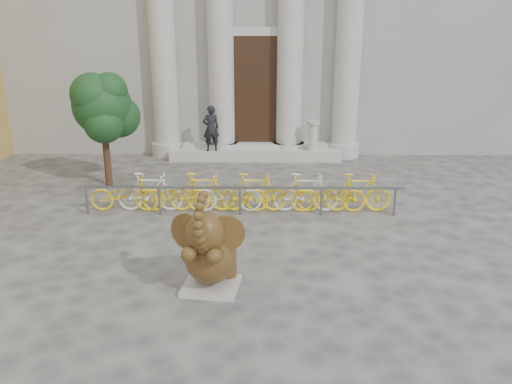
{
  "coord_description": "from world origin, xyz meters",
  "views": [
    {
      "loc": [
        0.24,
        -8.03,
        4.31
      ],
      "look_at": [
        0.12,
        1.99,
        1.1
      ],
      "focal_mm": 35.0,
      "sensor_mm": 36.0,
      "label": 1
    }
  ],
  "objects_px": {
    "bike_rack": "(240,192)",
    "pedestrian": "(211,128)",
    "elephant_statue": "(210,253)",
    "tree": "(103,108)"
  },
  "relations": [
    {
      "from": "bike_rack",
      "to": "pedestrian",
      "type": "xyz_separation_m",
      "value": [
        -1.22,
        5.21,
        0.65
      ]
    },
    {
      "from": "tree",
      "to": "elephant_statue",
      "type": "bearing_deg",
      "value": -60.01
    },
    {
      "from": "tree",
      "to": "pedestrian",
      "type": "relative_size",
      "value": 2.08
    },
    {
      "from": "tree",
      "to": "bike_rack",
      "type": "bearing_deg",
      "value": -29.25
    },
    {
      "from": "elephant_statue",
      "to": "bike_rack",
      "type": "relative_size",
      "value": 0.24
    },
    {
      "from": "elephant_statue",
      "to": "tree",
      "type": "bearing_deg",
      "value": 127.44
    },
    {
      "from": "elephant_statue",
      "to": "tree",
      "type": "xyz_separation_m",
      "value": [
        -3.6,
        6.24,
        1.59
      ]
    },
    {
      "from": "bike_rack",
      "to": "pedestrian",
      "type": "height_order",
      "value": "pedestrian"
    },
    {
      "from": "pedestrian",
      "to": "elephant_statue",
      "type": "bearing_deg",
      "value": 76.03
    },
    {
      "from": "bike_rack",
      "to": "pedestrian",
      "type": "distance_m",
      "value": 5.4
    }
  ]
}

